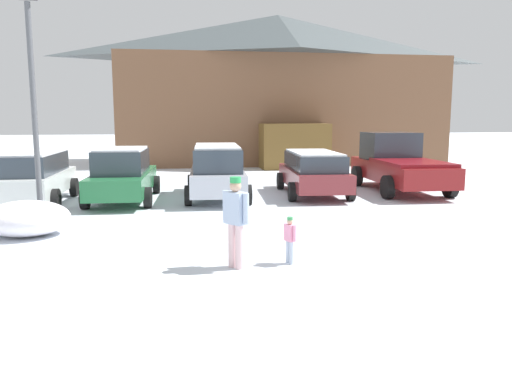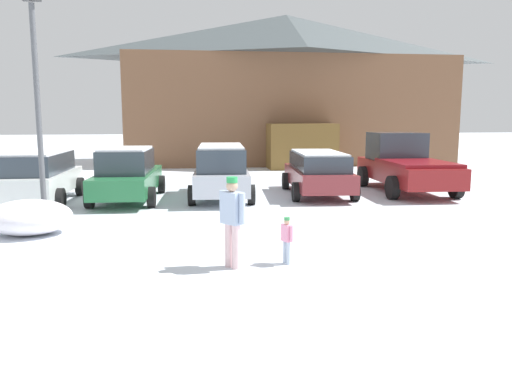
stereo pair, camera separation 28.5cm
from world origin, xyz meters
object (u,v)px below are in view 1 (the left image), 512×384
parked_white_suv (33,176)px  parked_maroon_van (313,171)px  parked_silver_wagon (217,170)px  plowed_snow_pile (26,218)px  skier_adult_in_blue_parka (236,217)px  lamp_post (33,96)px  skier_child_in_pink_snowsuit (290,237)px  ski_lodge (278,88)px  parked_green_coupe (123,175)px  pickup_truck (398,164)px

parked_white_suv → parked_maroon_van: 9.30m
parked_silver_wagon → plowed_snow_pile: (-4.89, -4.73, -0.55)m
parked_silver_wagon → skier_adult_in_blue_parka: parked_silver_wagon is taller
parked_white_suv → skier_adult_in_blue_parka: (5.41, -7.95, 0.05)m
lamp_post → skier_child_in_pink_snowsuit: bearing=-41.1°
ski_lodge → skier_adult_in_blue_parka: size_ratio=11.78×
ski_lodge → lamp_post: 19.91m
skier_adult_in_blue_parka → lamp_post: bearing=132.6°
parked_green_coupe → skier_adult_in_blue_parka: bearing=-71.7°
pickup_truck → parked_white_suv: bearing=-176.8°
plowed_snow_pile → parked_silver_wagon: bearing=44.1°
lamp_post → parked_maroon_van: bearing=21.6°
parked_maroon_van → plowed_snow_pile: bearing=-149.6°
ski_lodge → parked_white_suv: size_ratio=4.51×
parked_green_coupe → skier_adult_in_blue_parka: size_ratio=2.94×
parked_white_suv → lamp_post: bearing=-73.3°
skier_adult_in_blue_parka → parked_white_suv: bearing=124.3°
ski_lodge → parked_green_coupe: bearing=-120.5°
parked_maroon_van → skier_child_in_pink_snowsuit: size_ratio=5.34×
parked_white_suv → lamp_post: 3.97m
parked_maroon_van → pickup_truck: bearing=7.7°
parked_maroon_van → parked_silver_wagon: bearing=-177.6°
skier_adult_in_blue_parka → plowed_snow_pile: bearing=143.2°
lamp_post → parked_white_suv: bearing=106.7°
parked_maroon_van → plowed_snow_pile: 9.65m
parked_silver_wagon → skier_child_in_pink_snowsuit: (0.57, -7.97, -0.46)m
parked_white_suv → skier_child_in_pink_snowsuit: 10.18m
parked_green_coupe → pickup_truck: pickup_truck is taller
ski_lodge → plowed_snow_pile: bearing=-118.3°
ski_lodge → parked_white_suv: bearing=-128.2°
ski_lodge → parked_green_coupe: size_ratio=4.01×
parked_green_coupe → parked_maroon_van: bearing=1.9°
ski_lodge → skier_adult_in_blue_parka: ski_lodge is taller
skier_adult_in_blue_parka → pickup_truck: bearing=49.8°
plowed_snow_pile → pickup_truck: bearing=24.5°
parked_green_coupe → skier_child_in_pink_snowsuit: (3.66, -7.90, -0.37)m
parked_green_coupe → parked_maroon_van: size_ratio=1.03×
parked_white_suv → parked_silver_wagon: parked_silver_wagon is taller
ski_lodge → skier_child_in_pink_snowsuit: (-4.60, -21.91, -4.00)m
pickup_truck → skier_adult_in_blue_parka: pickup_truck is taller
parked_white_suv → pickup_truck: pickup_truck is taller
skier_child_in_pink_snowsuit → skier_adult_in_blue_parka: skier_adult_in_blue_parka is taller
parked_white_suv → parked_green_coupe: parked_green_coupe is taller
pickup_truck → skier_adult_in_blue_parka: (-7.30, -8.65, -0.05)m
parked_silver_wagon → plowed_snow_pile: size_ratio=2.49×
parked_silver_wagon → parked_maroon_van: 3.43m
ski_lodge → pickup_truck: (1.67, -13.33, -3.51)m
parked_white_suv → pickup_truck: 12.74m
parked_white_suv → skier_child_in_pink_snowsuit: (6.44, -7.87, -0.39)m
parked_green_coupe → lamp_post: (-1.86, -3.10, 2.38)m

